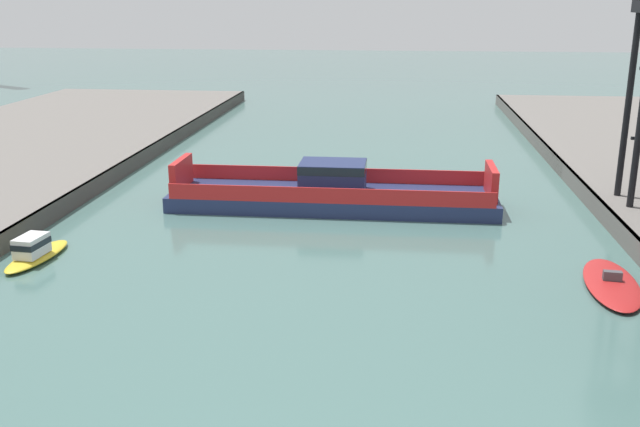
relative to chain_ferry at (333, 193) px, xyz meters
name	(u,v)px	position (x,y,z in m)	size (l,w,h in m)	color
chain_ferry	(333,193)	(0.00, 0.00, 0.00)	(23.62, 6.38, 3.33)	navy
moored_boat_near_left	(611,283)	(16.08, -13.71, -0.82)	(3.46, 7.84, 0.89)	red
moored_boat_near_right	(35,251)	(-16.17, -13.25, -0.43)	(2.33, 5.97, 1.58)	yellow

